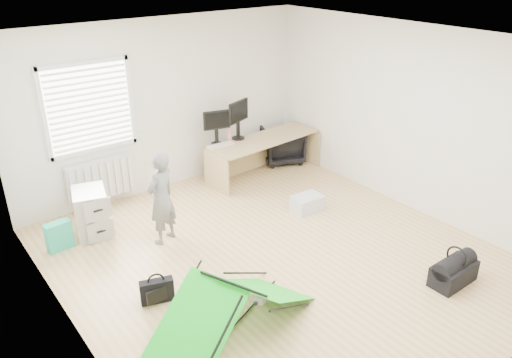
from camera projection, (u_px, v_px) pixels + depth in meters
ground at (275, 256)px, 6.42m from camera, size 5.50×5.50×0.00m
back_wall at (165, 106)px, 7.82m from camera, size 5.00×0.02×2.70m
window at (89, 108)px, 7.05m from camera, size 1.20×0.06×1.20m
radiator at (101, 179)px, 7.48m from camera, size 1.00×0.12×0.60m
desk at (264, 157)px, 8.54m from camera, size 2.04×0.78×0.68m
filing_cabinet at (91, 212)px, 6.81m from camera, size 0.56×0.66×0.65m
monitor_left at (216, 132)px, 8.07m from camera, size 0.45×0.21×0.42m
monitor_right at (238, 125)px, 8.29m from camera, size 0.51×0.28×0.48m
keyboard at (220, 145)px, 8.09m from camera, size 0.45×0.17×0.02m
thermos at (229, 134)px, 8.24m from camera, size 0.09×0.09×0.24m
office_chair at (282, 145)px, 9.13m from camera, size 0.92×0.93×0.65m
person at (161, 198)px, 6.50m from camera, size 0.55×0.46×1.28m
kite at (233, 306)px, 5.11m from camera, size 1.96×1.41×0.56m
storage_crate at (307, 204)px, 7.47m from camera, size 0.46×0.34×0.25m
tote_bag at (59, 236)px, 6.50m from camera, size 0.34×0.17×0.39m
laptop_bag at (157, 291)px, 5.55m from camera, size 0.39×0.22×0.28m
white_box at (260, 299)px, 5.57m from camera, size 0.13×0.13×0.10m
duffel_bag at (453, 273)px, 5.87m from camera, size 0.59×0.30×0.26m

